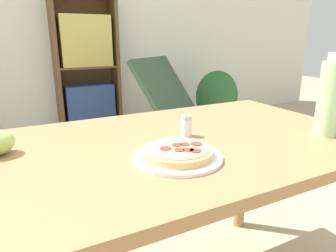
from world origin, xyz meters
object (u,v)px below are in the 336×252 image
at_px(lounge_chair_far, 179,122).
at_px(potted_plant_floor, 217,98).
at_px(drink_bottle, 330,98).
at_px(salt_shaker, 186,126).
at_px(pizza_on_plate, 178,154).
at_px(bookshelf, 88,73).

xyz_separation_m(lounge_chair_far, potted_plant_floor, (0.77, 0.46, 0.08)).
height_order(drink_bottle, salt_shaker, drink_bottle).
xyz_separation_m(drink_bottle, salt_shaker, (-0.44, 0.21, -0.10)).
height_order(pizza_on_plate, lounge_chair_far, lounge_chair_far).
relative_size(drink_bottle, salt_shaker, 3.83).
distance_m(drink_bottle, salt_shaker, 0.50).
distance_m(pizza_on_plate, bookshelf, 2.67).
relative_size(lounge_chair_far, bookshelf, 0.65).
bearing_deg(drink_bottle, salt_shaker, 154.05).
distance_m(pizza_on_plate, lounge_chair_far, 2.00).
distance_m(pizza_on_plate, potted_plant_floor, 2.79).
bearing_deg(pizza_on_plate, salt_shaker, 52.69).
distance_m(salt_shaker, potted_plant_floor, 2.59).
relative_size(salt_shaker, potted_plant_floor, 0.11).
xyz_separation_m(salt_shaker, potted_plant_floor, (1.61, 1.99, -0.40)).
bearing_deg(potted_plant_floor, bookshelf, 160.35).
bearing_deg(potted_plant_floor, pizza_on_plate, -128.83).
bearing_deg(lounge_chair_far, salt_shaker, -151.39).
relative_size(bookshelf, potted_plant_floor, 2.17).
distance_m(drink_bottle, bookshelf, 2.71).
relative_size(pizza_on_plate, salt_shaker, 3.43).
bearing_deg(bookshelf, pizza_on_plate, -97.44).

